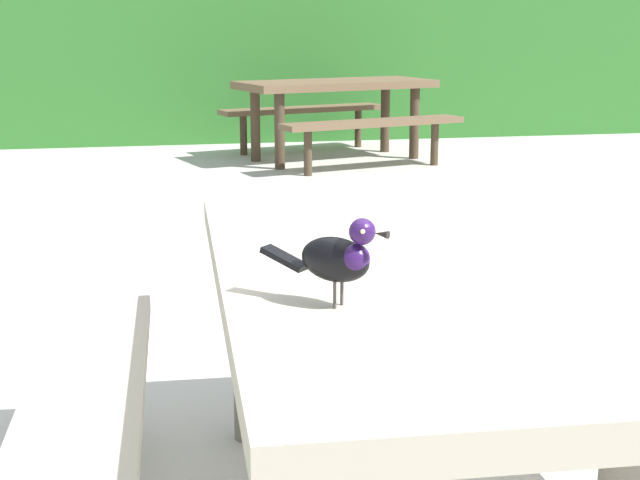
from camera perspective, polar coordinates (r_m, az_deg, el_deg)
The scene contains 4 objects.
hedge_wall at distance 10.80m, azimuth -7.03°, elevation 10.79°, with size 28.00×1.65×1.68m, color #2D6B28.
picnic_table_foreground at distance 2.23m, azimuth 3.74°, elevation -6.11°, with size 1.76×1.83×0.74m.
bird_grackle at distance 1.83m, azimuth 1.21°, elevation -1.01°, with size 0.23×0.21×0.18m.
picnic_table_mid_left at distance 8.80m, azimuth 0.96°, elevation 8.48°, with size 2.11×2.08×0.74m.
Camera 1 is at (-0.85, -2.23, 1.29)m, focal length 52.60 mm.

